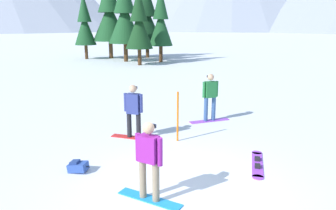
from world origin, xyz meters
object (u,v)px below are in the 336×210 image
Objects in this scene: pine_tree_slender at (109,14)px; pine_tree_tall at (125,15)px; snowboarder_midground at (133,110)px; pine_tree_young at (161,21)px; pine_tree_broad at (147,18)px; snowboarder_background at (210,96)px; loose_snowboard_near_left at (257,164)px; snowboarder_foreground at (149,160)px; trail_marker_pole at (178,117)px; backpack_blue at (78,166)px; pine_tree_twin at (85,24)px; pine_tree_leaning at (139,23)px.

pine_tree_tall is (1.86, -2.97, -0.18)m from pine_tree_slender.
pine_tree_young reaches higher than snowboarder_midground.
pine_tree_tall reaches higher than pine_tree_broad.
snowboarder_background is 4.05m from loose_snowboard_near_left.
pine_tree_tall is 1.05× the size of pine_tree_broad.
pine_tree_broad is at bearing 90.84° from snowboarder_midground.
pine_tree_broad is (-3.73, 27.65, 4.11)m from loose_snowboard_near_left.
loose_snowboard_near_left is at bearing -82.31° from pine_tree_broad.
snowboarder_foreground reaches higher than trail_marker_pole.
snowboarder_midground is 21.59m from pine_tree_young.
backpack_blue is 0.08× the size of pine_tree_twin.
snowboarder_midground is 25.36m from pine_tree_twin.
snowboarder_foreground is 29.49m from pine_tree_broad.
snowboarder_foreground is 0.97× the size of snowboarder_midground.
backpack_blue is 0.07× the size of pine_tree_tall.
loose_snowboard_near_left is 0.28× the size of pine_tree_leaning.
pine_tree_tall is (4.35, -2.42, 0.75)m from pine_tree_twin.
snowboarder_midground is 4.07m from loose_snowboard_near_left.
pine_tree_young is (5.27, -3.48, -0.71)m from pine_tree_slender.
loose_snowboard_near_left is at bearing 30.75° from snowboarder_foreground.
pine_tree_slender is (2.48, 0.55, 0.93)m from pine_tree_twin.
pine_tree_young is (0.46, 25.13, 2.92)m from snowboarder_foreground.
pine_tree_leaning is 0.87× the size of pine_tree_broad.
snowboarder_background is 24.17m from pine_tree_broad.
backpack_blue is 24.66m from pine_tree_tall.
pine_tree_twin is 0.83× the size of pine_tree_tall.
snowboarder_midground is 3.24m from snowboarder_background.
loose_snowboard_near_left is at bearing 3.41° from backpack_blue.
snowboarder_midground is 3.13× the size of backpack_blue.
snowboarder_midground is at bearing -87.40° from pine_tree_leaning.
snowboarder_foreground is at bearing -81.10° from snowboarder_midground.
snowboarder_background is at bearing -82.61° from pine_tree_broad.
backpack_blue is at bearing -78.38° from pine_tree_twin.
snowboarder_foreground is 25.31m from pine_tree_young.
trail_marker_pole is at bearing 77.17° from snowboarder_foreground.
pine_tree_broad is at bearing 88.27° from backpack_blue.
pine_tree_tall is at bearing 96.15° from snowboarder_midground.
pine_tree_young is (1.91, 2.43, 0.21)m from pine_tree_leaning.
snowboarder_midground reaches higher than trail_marker_pole.
pine_tree_broad is at bearing 97.69° from loose_snowboard_near_left.
backpack_blue is (-1.22, -2.39, -0.78)m from snowboarder_midground.
loose_snowboard_near_left is (3.36, -2.11, -0.89)m from snowboarder_midground.
backpack_blue is 0.08× the size of pine_tree_leaning.
loose_snowboard_near_left is 1.17× the size of trail_marker_pole.
snowboarder_background is 24.56m from pine_tree_twin.
pine_tree_slender is (-6.93, 23.08, 3.57)m from snowboarder_background.
snowboarder_foreground is 0.92× the size of loose_snowboard_near_left.
pine_tree_twin is at bearing 104.57° from snowboarder_foreground.
trail_marker_pole is at bearing -86.12° from pine_tree_broad.
pine_tree_young is at bearing -33.47° from pine_tree_slender.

